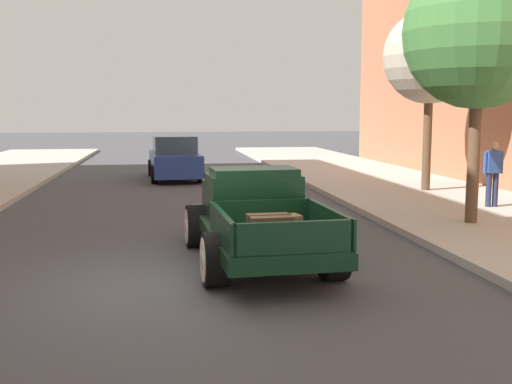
{
  "coord_description": "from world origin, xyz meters",
  "views": [
    {
      "loc": [
        -0.34,
        -9.02,
        2.54
      ],
      "look_at": [
        1.42,
        2.56,
        1.0
      ],
      "focal_mm": 42.91,
      "sensor_mm": 36.0,
      "label": 1
    }
  ],
  "objects": [
    {
      "name": "street_tree_second",
      "position": [
        7.64,
        8.67,
        4.16
      ],
      "size": [
        2.82,
        2.82,
        5.44
      ],
      "color": "brown",
      "rests_on": "sidewalk_right"
    },
    {
      "name": "car_background_blue",
      "position": [
        0.08,
        14.24,
        0.77
      ],
      "size": [
        2.06,
        4.4,
        1.65
      ],
      "color": "#284293",
      "rests_on": "ground"
    },
    {
      "name": "pedestrian_sidewalk_right",
      "position": [
        7.88,
        5.26,
        1.09
      ],
      "size": [
        0.53,
        0.22,
        1.65
      ],
      "color": "#232847",
      "rests_on": "sidewalk_right"
    },
    {
      "name": "street_tree_nearest",
      "position": [
        6.27,
        3.25,
        4.18
      ],
      "size": [
        3.21,
        3.21,
        5.64
      ],
      "color": "brown",
      "rests_on": "sidewalk_right"
    },
    {
      "name": "hotrod_truck_dark_green",
      "position": [
        1.2,
        1.3,
        0.75
      ],
      "size": [
        2.35,
        5.01,
        1.58
      ],
      "color": "black",
      "rests_on": "ground"
    },
    {
      "name": "ground_plane",
      "position": [
        0.0,
        0.0,
        0.0
      ],
      "size": [
        140.0,
        140.0,
        0.0
      ],
      "primitive_type": "plane",
      "color": "#47474C"
    }
  ]
}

